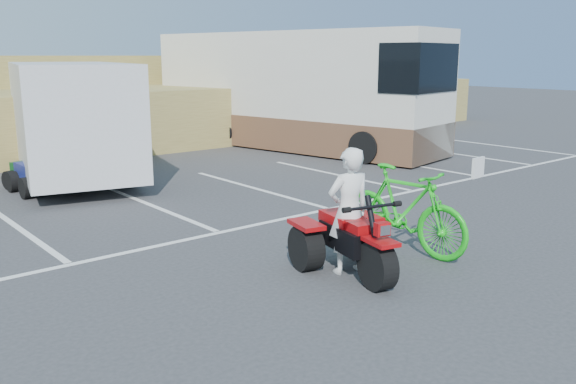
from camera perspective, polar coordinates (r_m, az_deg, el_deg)
ground at (r=9.19m, az=1.89°, el=-7.11°), size 100.00×100.00×0.00m
parking_stripes at (r=12.82m, az=-7.25°, el=-1.45°), size 28.00×5.16×0.01m
grass_embankment at (r=22.76m, az=-25.00°, el=7.25°), size 40.00×8.50×3.10m
red_trike_atv at (r=8.95m, az=6.09°, el=-7.72°), size 1.73×2.06×1.16m
rider at (r=8.80m, az=5.72°, el=-1.77°), size 0.76×0.59×1.85m
green_dirt_bike at (r=9.92m, az=10.77°, el=-1.61°), size 0.88×2.38×1.40m
cargo_trailer at (r=16.40m, az=-19.58°, el=6.60°), size 3.90×6.68×2.92m
rv_motorhome at (r=21.06m, az=0.53°, el=8.72°), size 4.70×10.93×3.82m
quad_atv_blue at (r=15.26m, az=-22.27°, el=-0.04°), size 1.08×1.42×0.91m
quad_atv_green at (r=15.69m, az=-22.46°, el=0.27°), size 1.27×1.50×0.85m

